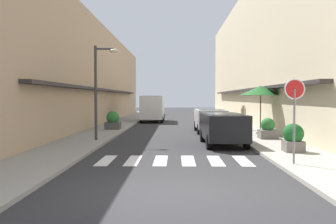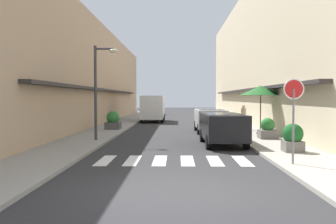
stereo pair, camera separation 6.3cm
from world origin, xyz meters
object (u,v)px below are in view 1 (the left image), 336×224
Objects in this scene: parked_car_near at (223,125)px; delivery_van at (153,106)px; cafe_umbrella at (261,91)px; parked_car_mid at (210,118)px; planter_corner at (293,138)px; planter_midblock at (268,129)px; pedestrian_walking_near at (243,117)px; street_lamp at (100,81)px; round_street_sign at (294,99)px; planter_far at (113,121)px.

delivery_van is at bearing 104.05° from parked_car_near.
parked_car_mid is at bearing 144.49° from cafe_umbrella.
planter_midblock is at bearing 87.94° from planter_corner.
parked_car_mid is 2.51× the size of pedestrian_walking_near.
delivery_van is 16.13m from street_lamp.
planter_midblock is (8.41, 0.76, -2.41)m from street_lamp.
cafe_umbrella reaches higher than round_street_sign.
delivery_van is 3.36× the size of pedestrian_walking_near.
delivery_van reaches higher than planter_far.
planter_far is (-6.33, 0.96, -0.26)m from parked_car_mid.
street_lamp is at bearing -174.83° from planter_midblock.
planter_corner is (-0.39, -7.38, -1.94)m from cafe_umbrella.
delivery_van is 23.37m from round_street_sign.
planter_far is at bearing 10.44° from pedestrian_walking_near.
pedestrian_walking_near reaches higher than planter_far.
parked_car_mid is at bearing 104.11° from planter_corner.
parked_car_near is 1.63× the size of round_street_sign.
street_lamp reaches higher than round_street_sign.
delivery_van is at bearing 119.22° from cafe_umbrella.
planter_far is at bearing -102.04° from delivery_van.
delivery_van is 1.17× the size of street_lamp.
planter_midblock is at bearing 5.17° from street_lamp.
planter_far reaches higher than planter_midblock.
cafe_umbrella is at bearing -35.51° from parked_car_mid.
parked_car_near is at bearing -143.22° from planter_midblock.
round_street_sign is at bearing -75.62° from delivery_van.
street_lamp is (-5.89, -5.38, 2.07)m from parked_car_mid.
cafe_umbrella reaches higher than planter_far.
parked_car_mid reaches higher than planter_corner.
street_lamp reaches higher than parked_car_near.
planter_corner is at bearing -93.00° from cafe_umbrella.
planter_midblock is (0.17, 4.71, -0.08)m from planter_corner.
round_street_sign is at bearing -58.86° from planter_far.
planter_far reaches higher than planter_corner.
planter_far is at bearing 147.75° from planter_midblock.
street_lamp is 8.78m from planter_midblock.
round_street_sign is 0.58× the size of street_lamp.
planter_corner is at bearing -50.31° from parked_car_near.
delivery_van is 14.41m from cafe_umbrella.
pedestrian_walking_near is at bearing -1.48° from planter_far.
street_lamp is at bearing 48.94° from pedestrian_walking_near.
parked_car_near is 0.80× the size of delivery_van.
cafe_umbrella is 2.33× the size of planter_far.
parked_car_mid is 11.42m from delivery_van.
planter_corner is at bearing 73.13° from round_street_sign.
planter_far is (-2.05, -9.63, -0.74)m from delivery_van.
planter_corner is at bearing -75.89° from parked_car_mid.
planter_corner is at bearing -71.60° from delivery_van.
parked_car_near is 1.57× the size of cafe_umbrella.
planter_corner is 10.07m from pedestrian_walking_near.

